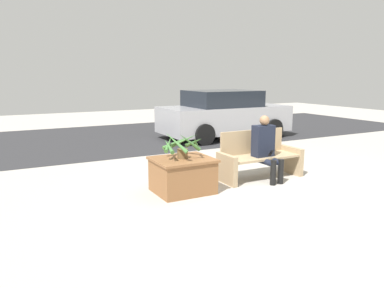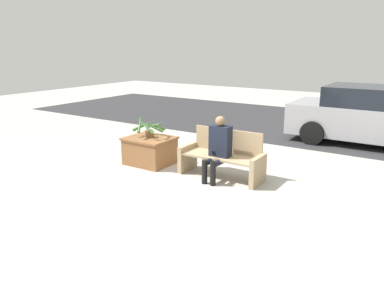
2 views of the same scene
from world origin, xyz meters
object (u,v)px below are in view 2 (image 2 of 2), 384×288
at_px(person_seated, 218,146).
at_px(planter_box, 150,150).
at_px(bench, 223,156).
at_px(parked_car, 371,116).
at_px(potted_plant, 150,127).

bearing_deg(person_seated, planter_box, 178.09).
bearing_deg(bench, person_seated, -88.04).
xyz_separation_m(bench, parked_car, (1.95, 4.27, 0.32)).
relative_size(bench, potted_plant, 2.34).
bearing_deg(person_seated, potted_plant, 177.47).
relative_size(bench, person_seated, 1.35).
bearing_deg(parked_car, planter_box, -129.49).
relative_size(person_seated, potted_plant, 1.74).
xyz_separation_m(bench, person_seated, (0.01, -0.19, 0.25)).
xyz_separation_m(bench, potted_plant, (-1.68, -0.12, 0.40)).
relative_size(person_seated, parked_car, 0.30).
xyz_separation_m(person_seated, parked_car, (1.94, 4.46, 0.07)).
bearing_deg(potted_plant, planter_box, -75.87).
bearing_deg(potted_plant, bench, 3.95).
bearing_deg(bench, planter_box, -175.41).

